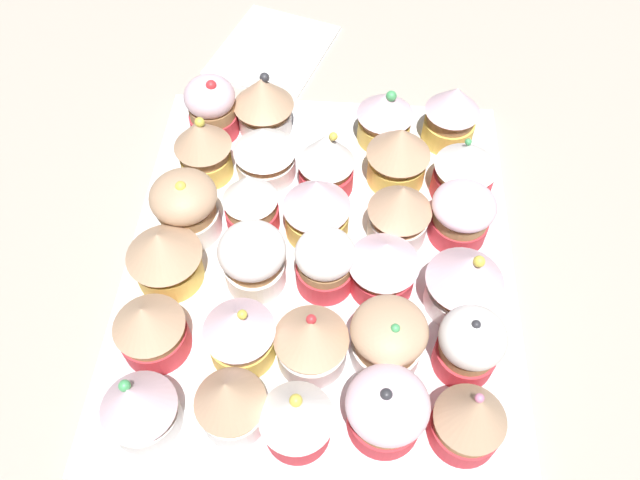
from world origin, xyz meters
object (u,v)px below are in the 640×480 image
(cupcake_7, at_px, (265,151))
(cupcake_17, at_px, (385,116))
(cupcake_1, at_px, (203,147))
(cupcake_10, at_px, (240,333))
(cupcake_15, at_px, (306,340))
(cupcake_25, at_px, (462,214))
(cupcake_23, at_px, (452,114))
(cupcake_6, at_px, (264,103))
(cupcake_20, at_px, (384,265))
(napkin, at_px, (273,49))
(cupcake_5, at_px, (138,406))
(cupcake_18, at_px, (398,154))
(cupcake_28, at_px, (471,418))
(baking_tray, at_px, (320,261))
(cupcake_2, at_px, (186,206))
(cupcake_19, at_px, (400,212))
(cupcake_16, at_px, (296,417))
(cupcake_13, at_px, (317,206))
(cupcake_22, at_px, (386,410))
(cupcake_12, at_px, (329,161))
(cupcake_14, at_px, (325,262))
(cupcake_0, at_px, (211,107))
(cupcake_27, at_px, (470,344))
(cupcake_4, at_px, (150,328))
(cupcake_21, at_px, (388,338))
(cupcake_3, at_px, (164,255))
(cupcake_8, at_px, (250,201))
(cupcake_11, at_px, (230,401))
(cupcake_9, at_px, (253,259))

(cupcake_7, height_order, cupcake_17, cupcake_17)
(cupcake_1, distance_m, cupcake_10, 0.21)
(cupcake_15, xyz_separation_m, cupcake_25, (-0.14, 0.14, -0.00))
(cupcake_23, bearing_deg, cupcake_6, -90.95)
(cupcake_20, bearing_deg, napkin, -157.83)
(cupcake_5, distance_m, cupcake_6, 0.34)
(cupcake_18, bearing_deg, cupcake_28, 11.36)
(cupcake_6, bearing_deg, baking_tray, 23.11)
(cupcake_2, xyz_separation_m, cupcake_19, (-0.01, 0.20, 0.00))
(cupcake_16, bearing_deg, cupcake_19, 158.60)
(cupcake_13, bearing_deg, cupcake_25, 91.94)
(cupcake_22, bearing_deg, cupcake_23, 168.43)
(cupcake_12, height_order, cupcake_14, cupcake_12)
(cupcake_0, relative_size, cupcake_27, 1.03)
(cupcake_4, bearing_deg, cupcake_17, 143.84)
(cupcake_15, distance_m, cupcake_18, 0.22)
(cupcake_4, bearing_deg, cupcake_13, 135.91)
(cupcake_2, xyz_separation_m, cupcake_21, (0.12, 0.19, -0.00))
(cupcake_3, height_order, cupcake_8, cupcake_8)
(cupcake_10, bearing_deg, cupcake_0, -165.44)
(cupcake_0, distance_m, cupcake_4, 0.26)
(cupcake_7, relative_size, cupcake_18, 0.90)
(cupcake_21, bearing_deg, cupcake_17, -179.09)
(cupcake_27, xyz_separation_m, napkin, (-0.42, -0.21, -0.04))
(cupcake_16, xyz_separation_m, napkin, (-0.49, -0.08, -0.05))
(cupcake_0, distance_m, cupcake_6, 0.06)
(cupcake_11, xyz_separation_m, cupcake_18, (-0.27, 0.13, 0.00))
(cupcake_11, height_order, cupcake_23, cupcake_23)
(cupcake_11, height_order, cupcake_22, cupcake_11)
(cupcake_14, xyz_separation_m, cupcake_21, (0.07, 0.06, 0.00))
(cupcake_27, bearing_deg, cupcake_9, -110.61)
(cupcake_17, relative_size, cupcake_25, 1.12)
(cupcake_12, bearing_deg, cupcake_3, -49.32)
(cupcake_18, xyz_separation_m, napkin, (-0.21, -0.15, -0.05))
(cupcake_2, distance_m, cupcake_6, 0.16)
(cupcake_7, relative_size, cupcake_27, 0.88)
(cupcake_8, height_order, cupcake_19, same)
(cupcake_8, xyz_separation_m, cupcake_16, (0.21, 0.06, 0.00))
(cupcake_18, bearing_deg, cupcake_13, -46.74)
(cupcake_9, xyz_separation_m, cupcake_14, (-0.00, 0.06, -0.00))
(cupcake_0, xyz_separation_m, cupcake_2, (0.14, -0.00, 0.00))
(cupcake_7, height_order, cupcake_18, cupcake_18)
(cupcake_9, height_order, cupcake_10, cupcake_10)
(cupcake_12, xyz_separation_m, cupcake_18, (-0.02, 0.07, -0.00))
(cupcake_17, xyz_separation_m, cupcake_23, (-0.00, 0.07, 0.00))
(cupcake_3, distance_m, cupcake_21, 0.21)
(cupcake_12, xyz_separation_m, napkin, (-0.23, -0.08, -0.05))
(cupcake_5, xyz_separation_m, cupcake_20, (-0.14, 0.19, -0.00))
(cupcake_23, distance_m, cupcake_28, 0.33)
(cupcake_7, distance_m, cupcake_27, 0.28)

